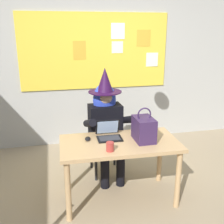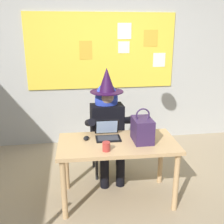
{
  "view_description": "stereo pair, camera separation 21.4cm",
  "coord_description": "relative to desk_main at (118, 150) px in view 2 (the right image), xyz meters",
  "views": [
    {
      "loc": [
        -0.72,
        -2.55,
        1.9
      ],
      "look_at": [
        -0.05,
        0.37,
        0.96
      ],
      "focal_mm": 42.95,
      "sensor_mm": 36.0,
      "label": 1
    },
    {
      "loc": [
        -0.51,
        -2.59,
        1.9
      ],
      "look_at": [
        -0.05,
        0.37,
        0.96
      ],
      "focal_mm": 42.95,
      "sensor_mm": 36.0,
      "label": 2
    }
  ],
  "objects": [
    {
      "name": "laptop",
      "position": [
        -0.09,
        0.14,
        0.14
      ],
      "size": [
        0.28,
        0.26,
        0.2
      ],
      "rotation": [
        0.0,
        0.0,
        -0.02
      ],
      "color": "black",
      "rests_on": "desk_main"
    },
    {
      "name": "coffee_mug",
      "position": [
        -0.15,
        -0.2,
        0.15
      ],
      "size": [
        0.08,
        0.08,
        0.09
      ],
      "primitive_type": "cylinder",
      "color": "#B23833",
      "rests_on": "desk_main"
    },
    {
      "name": "handbag",
      "position": [
        0.27,
        -0.01,
        0.23
      ],
      "size": [
        0.2,
        0.3,
        0.38
      ],
      "rotation": [
        0.0,
        0.0,
        -0.17
      ],
      "color": "#38234C",
      "rests_on": "desk_main"
    },
    {
      "name": "desk_main",
      "position": [
        0.0,
        0.0,
        0.0
      ],
      "size": [
        1.32,
        0.71,
        0.71
      ],
      "rotation": [
        0.0,
        0.0,
        -0.03
      ],
      "color": "tan",
      "rests_on": "ground"
    },
    {
      "name": "computer_mouse",
      "position": [
        -0.34,
        0.12,
        0.11
      ],
      "size": [
        0.08,
        0.11,
        0.03
      ],
      "primitive_type": "ellipsoid",
      "rotation": [
        0.0,
        0.0,
        -0.21
      ],
      "color": "black",
      "rests_on": "desk_main"
    },
    {
      "name": "chair_at_desk",
      "position": [
        -0.04,
        0.7,
        -0.12
      ],
      "size": [
        0.43,
        0.43,
        0.89
      ],
      "rotation": [
        0.0,
        0.0,
        -1.54
      ],
      "color": "black",
      "rests_on": "ground"
    },
    {
      "name": "wall_back_bulletin",
      "position": [
        0.03,
        1.77,
        0.85
      ],
      "size": [
        6.05,
        1.96,
        2.91
      ],
      "color": "#B2B2AD",
      "rests_on": "ground"
    },
    {
      "name": "ground_plane",
      "position": [
        0.03,
        -0.06,
        -0.62
      ],
      "size": [
        24.0,
        24.0,
        0.0
      ],
      "primitive_type": "plane",
      "color": "tan"
    },
    {
      "name": "person_costumed",
      "position": [
        -0.03,
        0.58,
        0.17
      ],
      "size": [
        0.61,
        0.69,
        1.44
      ],
      "rotation": [
        0.0,
        0.0,
        -1.53
      ],
      "color": "black",
      "rests_on": "ground"
    }
  ]
}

